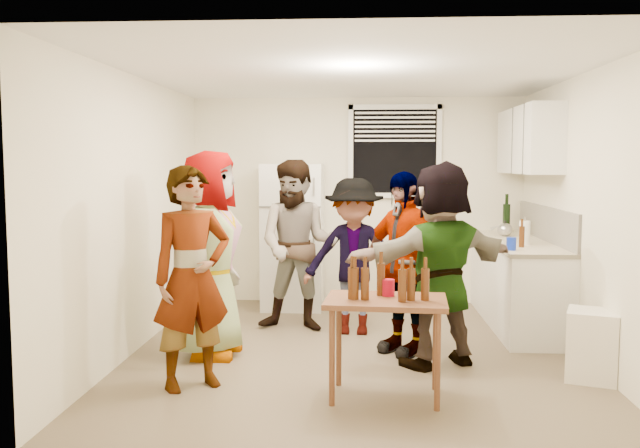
# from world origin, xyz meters

# --- Properties ---
(room) EXTENTS (4.00, 4.50, 2.50)m
(room) POSITION_xyz_m (0.00, 0.00, 0.00)
(room) COLOR white
(room) RESTS_ON ground
(window) EXTENTS (1.12, 0.10, 1.06)m
(window) POSITION_xyz_m (0.45, 2.21, 1.85)
(window) COLOR white
(window) RESTS_ON room
(refrigerator) EXTENTS (0.70, 0.70, 1.70)m
(refrigerator) POSITION_xyz_m (-0.75, 1.88, 0.85)
(refrigerator) COLOR white
(refrigerator) RESTS_ON ground
(counter_lower) EXTENTS (0.60, 2.20, 0.86)m
(counter_lower) POSITION_xyz_m (1.70, 1.15, 0.43)
(counter_lower) COLOR white
(counter_lower) RESTS_ON ground
(countertop) EXTENTS (0.64, 2.22, 0.04)m
(countertop) POSITION_xyz_m (1.70, 1.15, 0.88)
(countertop) COLOR beige
(countertop) RESTS_ON counter_lower
(backsplash) EXTENTS (0.03, 2.20, 0.36)m
(backsplash) POSITION_xyz_m (1.99, 1.15, 1.08)
(backsplash) COLOR beige
(backsplash) RESTS_ON countertop
(upper_cabinets) EXTENTS (0.34, 1.60, 0.70)m
(upper_cabinets) POSITION_xyz_m (1.83, 1.35, 1.95)
(upper_cabinets) COLOR white
(upper_cabinets) RESTS_ON room
(kettle) EXTENTS (0.25, 0.22, 0.19)m
(kettle) POSITION_xyz_m (1.65, 1.57, 0.90)
(kettle) COLOR silver
(kettle) RESTS_ON countertop
(paper_towel) EXTENTS (0.11, 0.11, 0.24)m
(paper_towel) POSITION_xyz_m (1.68, 0.79, 0.90)
(paper_towel) COLOR white
(paper_towel) RESTS_ON countertop
(wine_bottle) EXTENTS (0.08, 0.08, 0.33)m
(wine_bottle) POSITION_xyz_m (1.75, 1.98, 0.90)
(wine_bottle) COLOR black
(wine_bottle) RESTS_ON countertop
(beer_bottle_counter) EXTENTS (0.05, 0.05, 0.20)m
(beer_bottle_counter) POSITION_xyz_m (1.60, 0.57, 0.90)
(beer_bottle_counter) COLOR #47230C
(beer_bottle_counter) RESTS_ON countertop
(blue_cup) EXTENTS (0.09, 0.09, 0.12)m
(blue_cup) POSITION_xyz_m (1.45, 0.34, 0.90)
(blue_cup) COLOR #112BB2
(blue_cup) RESTS_ON countertop
(picture_frame) EXTENTS (0.02, 0.19, 0.16)m
(picture_frame) POSITION_xyz_m (1.92, 1.81, 0.98)
(picture_frame) COLOR gold
(picture_frame) RESTS_ON countertop
(trash_bin) EXTENTS (0.48, 0.48, 0.56)m
(trash_bin) POSITION_xyz_m (1.88, -0.68, 0.25)
(trash_bin) COLOR white
(trash_bin) RESTS_ON ground
(serving_table) EXTENTS (0.91, 0.64, 0.73)m
(serving_table) POSITION_xyz_m (0.23, -1.18, 0.00)
(serving_table) COLOR brown
(serving_table) RESTS_ON ground
(beer_bottle_table) EXTENTS (0.06, 0.06, 0.24)m
(beer_bottle_table) POSITION_xyz_m (0.20, -1.06, 0.73)
(beer_bottle_table) COLOR #47230C
(beer_bottle_table) RESTS_ON serving_table
(red_cup) EXTENTS (0.09, 0.09, 0.12)m
(red_cup) POSITION_xyz_m (0.25, -1.08, 0.73)
(red_cup) COLOR #A70721
(red_cup) RESTS_ON serving_table
(guest_grey) EXTENTS (1.89, 1.04, 0.58)m
(guest_grey) POSITION_xyz_m (-1.28, -0.18, 0.00)
(guest_grey) COLOR gray
(guest_grey) RESTS_ON ground
(guest_stripe) EXTENTS (1.50, 1.74, 0.41)m
(guest_stripe) POSITION_xyz_m (-1.23, -1.04, 0.00)
(guest_stripe) COLOR #141933
(guest_stripe) RESTS_ON ground
(guest_back_left) EXTENTS (1.05, 1.83, 0.66)m
(guest_back_left) POSITION_xyz_m (-0.59, 0.80, 0.00)
(guest_back_left) COLOR brown
(guest_back_left) RESTS_ON ground
(guest_back_right) EXTENTS (1.12, 1.63, 0.58)m
(guest_back_right) POSITION_xyz_m (-0.02, 0.68, 0.00)
(guest_back_right) COLOR #46464B
(guest_back_right) RESTS_ON ground
(guest_black) EXTENTS (1.85, 1.82, 0.40)m
(guest_black) POSITION_xyz_m (0.43, 0.01, 0.00)
(guest_black) COLOR black
(guest_black) RESTS_ON ground
(guest_orange) EXTENTS (2.22, 2.28, 0.51)m
(guest_orange) POSITION_xyz_m (0.72, -0.35, 0.00)
(guest_orange) COLOR #F29452
(guest_orange) RESTS_ON ground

